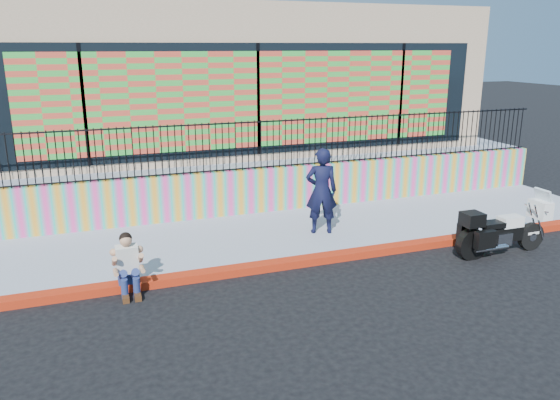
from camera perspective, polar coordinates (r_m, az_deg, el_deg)
name	(u,v)px	position (r m, az deg, el deg)	size (l,w,h in m)	color
ground	(322,262)	(11.05, 4.45, -6.46)	(90.00, 90.00, 0.00)	black
red_curb	(322,258)	(11.02, 4.46, -6.10)	(16.00, 0.30, 0.15)	#AC1C0C
sidewalk	(293,233)	(12.44, 1.33, -3.44)	(16.00, 3.00, 0.15)	#8A91A6
mural_wall	(270,189)	(13.70, -1.08, 1.11)	(16.00, 0.20, 1.10)	#FF43A1
metal_fence	(269,144)	(13.45, -1.11, 5.85)	(15.80, 0.04, 1.20)	black
elevated_platform	(220,155)	(18.49, -6.24, 4.66)	(16.00, 10.00, 1.25)	#8A91A6
storefront_building	(220,76)	(17.96, -6.32, 12.77)	(14.00, 8.06, 4.00)	tan
police_motorcycle	(501,229)	(12.10, 22.14, -2.84)	(2.12, 0.70, 1.32)	black
police_officer	(321,191)	(12.00, 4.35, 0.95)	(0.70, 0.46, 1.91)	black
seated_man	(129,270)	(9.85, -15.54, -7.05)	(0.54, 0.71, 1.06)	navy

